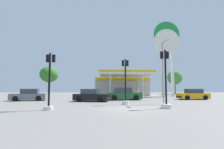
{
  "coord_description": "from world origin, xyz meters",
  "views": [
    {
      "loc": [
        -1.64,
        -12.89,
        1.6
      ],
      "look_at": [
        -0.75,
        14.4,
        3.76
      ],
      "focal_mm": 26.77,
      "sensor_mm": 36.0,
      "label": 1
    }
  ],
  "objects_px": {
    "traffic_signal_2": "(166,90)",
    "traffic_signal_1": "(125,87)",
    "tree_0": "(49,74)",
    "tree_1": "(114,77)",
    "station_pole_sign": "(167,47)",
    "car_3": "(193,95)",
    "tree_2": "(175,78)",
    "car_1": "(91,96)",
    "car_0": "(29,95)",
    "car_2": "(124,94)",
    "corner_streetlamp": "(163,66)",
    "traffic_signal_0": "(49,86)"
  },
  "relations": [
    {
      "from": "corner_streetlamp",
      "to": "station_pole_sign",
      "type": "bearing_deg",
      "value": 68.11
    },
    {
      "from": "car_2",
      "to": "traffic_signal_0",
      "type": "bearing_deg",
      "value": -123.87
    },
    {
      "from": "car_3",
      "to": "traffic_signal_1",
      "type": "xyz_separation_m",
      "value": [
        -9.93,
        -6.44,
        1.04
      ]
    },
    {
      "from": "traffic_signal_2",
      "to": "traffic_signal_1",
      "type": "bearing_deg",
      "value": 133.45
    },
    {
      "from": "car_0",
      "to": "car_3",
      "type": "xyz_separation_m",
      "value": [
        21.34,
        1.3,
        -0.01
      ]
    },
    {
      "from": "traffic_signal_1",
      "to": "traffic_signal_2",
      "type": "xyz_separation_m",
      "value": [
        2.84,
        -3.0,
        -0.24
      ]
    },
    {
      "from": "car_0",
      "to": "tree_2",
      "type": "height_order",
      "value": "tree_2"
    },
    {
      "from": "car_2",
      "to": "corner_streetlamp",
      "type": "distance_m",
      "value": 7.26
    },
    {
      "from": "traffic_signal_0",
      "to": "traffic_signal_2",
      "type": "distance_m",
      "value": 8.85
    },
    {
      "from": "car_2",
      "to": "corner_streetlamp",
      "type": "bearing_deg",
      "value": -58.74
    },
    {
      "from": "car_1",
      "to": "traffic_signal_1",
      "type": "bearing_deg",
      "value": -46.55
    },
    {
      "from": "station_pole_sign",
      "to": "traffic_signal_1",
      "type": "distance_m",
      "value": 18.16
    },
    {
      "from": "traffic_signal_0",
      "to": "traffic_signal_2",
      "type": "xyz_separation_m",
      "value": [
        8.83,
        0.56,
        -0.25
      ]
    },
    {
      "from": "traffic_signal_2",
      "to": "tree_2",
      "type": "height_order",
      "value": "tree_2"
    },
    {
      "from": "car_1",
      "to": "traffic_signal_0",
      "type": "xyz_separation_m",
      "value": [
        -2.42,
        -7.33,
        1.04
      ]
    },
    {
      "from": "traffic_signal_2",
      "to": "station_pole_sign",
      "type": "bearing_deg",
      "value": 69.09
    },
    {
      "from": "car_2",
      "to": "tree_1",
      "type": "relative_size",
      "value": 0.84
    },
    {
      "from": "car_3",
      "to": "tree_1",
      "type": "bearing_deg",
      "value": 119.99
    },
    {
      "from": "traffic_signal_0",
      "to": "tree_0",
      "type": "xyz_separation_m",
      "value": [
        -10.34,
        30.11,
        3.26
      ]
    },
    {
      "from": "car_2",
      "to": "tree_2",
      "type": "xyz_separation_m",
      "value": [
        14.4,
        18.16,
        3.34
      ]
    },
    {
      "from": "car_0",
      "to": "car_1",
      "type": "distance_m",
      "value": 7.95
    },
    {
      "from": "car_0",
      "to": "corner_streetlamp",
      "type": "relative_size",
      "value": 0.7
    },
    {
      "from": "car_0",
      "to": "car_1",
      "type": "bearing_deg",
      "value": -9.88
    },
    {
      "from": "station_pole_sign",
      "to": "tree_0",
      "type": "xyz_separation_m",
      "value": [
        -25.6,
        12.74,
        -4.02
      ]
    },
    {
      "from": "traffic_signal_1",
      "to": "corner_streetlamp",
      "type": "relative_size",
      "value": 0.7
    },
    {
      "from": "car_0",
      "to": "car_1",
      "type": "height_order",
      "value": "car_0"
    },
    {
      "from": "station_pole_sign",
      "to": "car_0",
      "type": "xyz_separation_m",
      "value": [
        -20.67,
        -8.68,
        -8.32
      ]
    },
    {
      "from": "car_3",
      "to": "tree_2",
      "type": "height_order",
      "value": "tree_2"
    },
    {
      "from": "tree_2",
      "to": "traffic_signal_0",
      "type": "bearing_deg",
      "value": -126.91
    },
    {
      "from": "traffic_signal_0",
      "to": "tree_2",
      "type": "xyz_separation_m",
      "value": [
        20.86,
        27.78,
        2.38
      ]
    },
    {
      "from": "station_pole_sign",
      "to": "car_3",
      "type": "height_order",
      "value": "station_pole_sign"
    },
    {
      "from": "car_1",
      "to": "traffic_signal_2",
      "type": "bearing_deg",
      "value": -46.55
    },
    {
      "from": "car_2",
      "to": "traffic_signal_0",
      "type": "distance_m",
      "value": 11.62
    },
    {
      "from": "car_1",
      "to": "tree_2",
      "type": "bearing_deg",
      "value": 47.95
    },
    {
      "from": "car_3",
      "to": "corner_streetlamp",
      "type": "xyz_separation_m",
      "value": [
        -6.05,
        -6.01,
        3.14
      ]
    },
    {
      "from": "traffic_signal_2",
      "to": "corner_streetlamp",
      "type": "xyz_separation_m",
      "value": [
        1.04,
        3.42,
        2.34
      ]
    },
    {
      "from": "car_3",
      "to": "car_2",
      "type": "bearing_deg",
      "value": -177.71
    },
    {
      "from": "station_pole_sign",
      "to": "tree_0",
      "type": "distance_m",
      "value": 28.87
    },
    {
      "from": "tree_0",
      "to": "tree_2",
      "type": "bearing_deg",
      "value": -4.28
    },
    {
      "from": "car_2",
      "to": "tree_1",
      "type": "distance_m",
      "value": 18.0
    },
    {
      "from": "tree_0",
      "to": "tree_1",
      "type": "height_order",
      "value": "tree_0"
    },
    {
      "from": "traffic_signal_2",
      "to": "car_0",
      "type": "bearing_deg",
      "value": 150.27
    },
    {
      "from": "traffic_signal_1",
      "to": "car_3",
      "type": "bearing_deg",
      "value": 32.97
    },
    {
      "from": "car_2",
      "to": "corner_streetlamp",
      "type": "xyz_separation_m",
      "value": [
        3.42,
        -5.64,
        3.05
      ]
    },
    {
      "from": "car_0",
      "to": "tree_2",
      "type": "relative_size",
      "value": 0.74
    },
    {
      "from": "car_3",
      "to": "tree_1",
      "type": "height_order",
      "value": "tree_1"
    },
    {
      "from": "tree_0",
      "to": "corner_streetlamp",
      "type": "distance_m",
      "value": 33.06
    },
    {
      "from": "car_3",
      "to": "traffic_signal_0",
      "type": "xyz_separation_m",
      "value": [
        -15.93,
        -10.0,
        1.05
      ]
    },
    {
      "from": "car_3",
      "to": "traffic_signal_0",
      "type": "relative_size",
      "value": 0.98
    },
    {
      "from": "car_1",
      "to": "traffic_signal_2",
      "type": "height_order",
      "value": "traffic_signal_2"
    }
  ]
}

